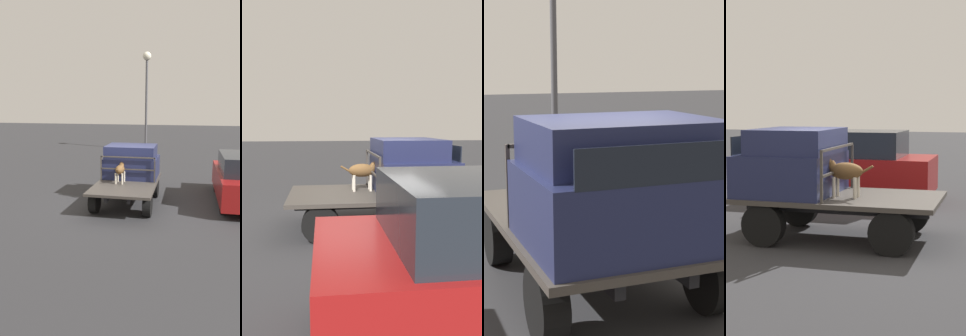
# 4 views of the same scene
# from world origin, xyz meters

# --- Properties ---
(ground_plane) EXTENTS (80.00, 80.00, 0.00)m
(ground_plane) POSITION_xyz_m (0.00, 0.00, 0.00)
(ground_plane) COLOR #2D2D30
(flatbed_truck) EXTENTS (3.47, 1.98, 0.77)m
(flatbed_truck) POSITION_xyz_m (0.00, 0.00, 0.56)
(flatbed_truck) COLOR black
(flatbed_truck) RESTS_ON ground
(truck_cab) EXTENTS (1.58, 1.86, 1.15)m
(truck_cab) POSITION_xyz_m (0.86, 0.00, 1.32)
(truck_cab) COLOR #1E2347
(truck_cab) RESTS_ON flatbed_truck
(truck_headboard) EXTENTS (0.04, 1.86, 0.85)m
(truck_headboard) POSITION_xyz_m (0.04, 0.00, 1.34)
(truck_headboard) COLOR #3D3833
(truck_headboard) RESTS_ON flatbed_truck
(dog) EXTENTS (1.00, 0.29, 0.73)m
(dog) POSITION_xyz_m (-0.08, 0.21, 1.23)
(dog) COLOR beige
(dog) RESTS_ON flatbed_truck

